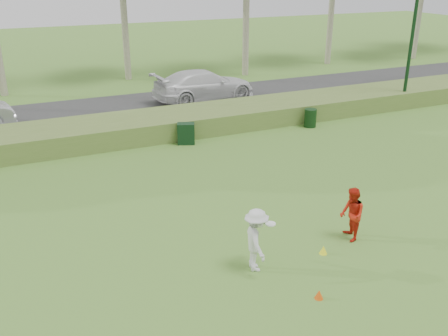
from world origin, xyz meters
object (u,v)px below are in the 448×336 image
player_white (256,240)px  trash_bin (310,118)px  cone_orange (319,294)px  utility_cabinet (186,134)px  cone_yellow (323,250)px  car_right (204,85)px  lamp_post (417,1)px  player_red (352,214)px

player_white → trash_bin: size_ratio=1.93×
cone_orange → utility_cabinet: (0.97, 11.65, 0.35)m
cone_yellow → car_right: car_right is taller
utility_cabinet → trash_bin: size_ratio=1.06×
lamp_post → car_right: (-9.47, 5.83, -4.67)m
player_red → cone_yellow: size_ratio=6.54×
cone_orange → trash_bin: (7.33, 11.53, 0.32)m
lamp_post → cone_yellow: bearing=-139.6°
lamp_post → cone_orange: size_ratio=35.71×
player_white → car_right: (5.32, 16.56, 0.07)m
player_white → car_right: bearing=-6.0°
cone_yellow → lamp_post: bearing=40.4°
player_white → cone_orange: bearing=-143.8°
player_white → player_red: (3.16, 0.24, -0.06)m
player_red → cone_yellow: player_red is taller
player_white → cone_yellow: player_white is taller
lamp_post → player_red: 16.38m
lamp_post → player_white: lamp_post is taller
lamp_post → cone_orange: lamp_post is taller
cone_orange → cone_yellow: size_ratio=0.95×
utility_cabinet → trash_bin: utility_cabinet is taller
cone_orange → trash_bin: trash_bin is taller
cone_orange → cone_yellow: (1.24, 1.61, 0.01)m
player_white → trash_bin: 12.74m
player_white → cone_yellow: 2.15m
trash_bin → car_right: 7.33m
lamp_post → trash_bin: 8.48m
player_red → car_right: size_ratio=0.27×
player_white → trash_bin: bearing=-27.8°
player_red → car_right: (2.15, 16.33, 0.13)m
car_right → trash_bin: bearing=-162.2°
lamp_post → player_white: 18.88m
cone_yellow → trash_bin: bearing=58.5°
lamp_post → cone_yellow: (-12.77, -10.85, -5.47)m
player_white → cone_orange: size_ratio=7.40×
lamp_post → trash_bin: size_ratio=9.31×
player_red → player_white: bearing=-67.9°
cone_orange → lamp_post: bearing=41.7°
utility_cabinet → car_right: (3.56, 6.64, 0.46)m
cone_yellow → utility_cabinet: 10.06m
player_white → player_red: bearing=-73.9°
utility_cabinet → player_white: bearing=-78.9°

